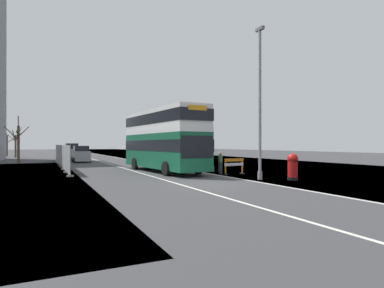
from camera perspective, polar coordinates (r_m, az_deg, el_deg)
The scene contains 12 objects.
ground at distance 18.33m, azimuth 3.80°, elevation -7.02°, with size 140.00×280.00×0.10m.
double_decker_bus at distance 25.94m, azimuth -5.15°, elevation 0.89°, with size 3.41×11.25×4.90m.
lamppost_foreground at distance 20.43m, azimuth 11.88°, elevation 6.33°, with size 0.29×0.70×9.38m.
red_pillar_postbox at distance 20.56m, azimuth 17.32°, elevation -3.64°, with size 0.66×0.66×1.62m.
roadworks_barrier at distance 23.67m, azimuth 7.41°, elevation -3.60°, with size 1.62×0.48×1.14m.
construction_site_fence at distance 34.96m, azimuth -22.12°, elevation -1.93°, with size 0.44×24.00×2.15m.
car_oncoming_near at distance 42.00m, azimuth -18.97°, elevation -1.74°, with size 1.97×4.56×2.00m.
car_receding_mid at distance 50.65m, azimuth -20.45°, elevation -1.30°, with size 1.98×4.44×2.33m.
bare_tree_far_verge_near at distance 42.70m, azimuth -28.30°, elevation 0.40°, with size 2.61×2.66×5.63m.
bare_tree_far_verge_mid at distance 68.46m, azimuth -29.81°, elevation -0.00°, with size 3.41×2.44×4.55m.
bare_tree_far_verge_far at distance 61.02m, azimuth -28.67°, elevation 0.11°, with size 2.09×2.59×5.06m.
pedestrian_at_kerb at distance 24.22m, azimuth 5.01°, elevation -3.27°, with size 0.34×0.34×1.63m.
Camera 1 is at (-8.11, -15.86, 2.16)m, focal length 30.26 mm.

